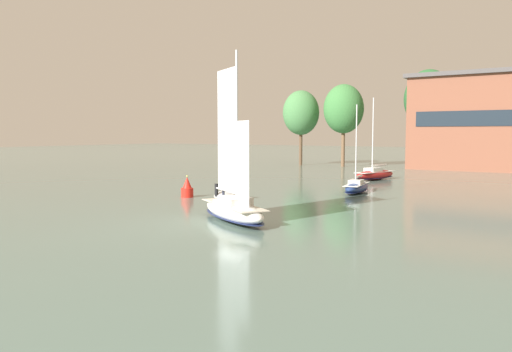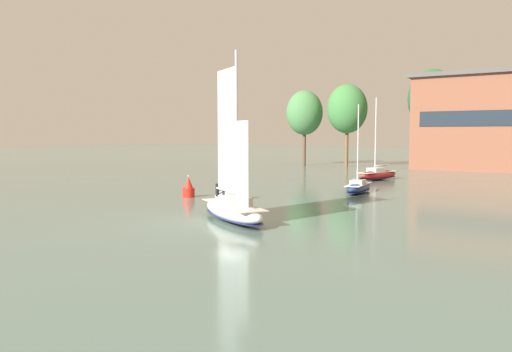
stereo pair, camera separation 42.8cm
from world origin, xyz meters
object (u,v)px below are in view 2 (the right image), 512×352
(tree_shore_right, at_px, (433,99))
(sailboat_moored_near_marina, at_px, (377,174))
(sailboat_moored_mid_channel, at_px, (358,187))
(channel_buoy, at_px, (189,188))
(motor_tender, at_px, (232,194))
(sailboat_main, at_px, (233,207))
(tree_shore_center, at_px, (305,113))
(tree_shore_left, at_px, (347,109))

(tree_shore_right, height_order, sailboat_moored_near_marina, tree_shore_right)
(sailboat_moored_mid_channel, relative_size, channel_buoy, 4.27)
(motor_tender, xyz_separation_m, channel_buoy, (-4.90, -0.61, 0.30))
(sailboat_main, relative_size, sailboat_moored_near_marina, 1.09)
(sailboat_moored_mid_channel, distance_m, channel_buoy, 17.97)
(tree_shore_center, relative_size, tree_shore_right, 0.83)
(sailboat_main, xyz_separation_m, sailboat_moored_near_marina, (-2.56, 36.39, -0.22))
(tree_shore_right, distance_m, motor_tender, 56.10)
(sailboat_main, bearing_deg, tree_shore_right, 92.37)
(channel_buoy, bearing_deg, sailboat_moored_mid_channel, 45.59)
(sailboat_moored_mid_channel, distance_m, motor_tender, 14.43)
(sailboat_moored_near_marina, xyz_separation_m, channel_buoy, (-9.07, -28.06, 0.12))
(tree_shore_center, bearing_deg, sailboat_main, -66.22)
(tree_shore_center, bearing_deg, motor_tender, -68.97)
(tree_shore_center, height_order, channel_buoy, tree_shore_center)
(tree_shore_left, relative_size, motor_tender, 3.36)
(tree_shore_center, bearing_deg, sailboat_moored_near_marina, -43.75)
(sailboat_main, bearing_deg, tree_shore_center, 113.78)
(tree_shore_right, bearing_deg, channel_buoy, -99.24)
(sailboat_moored_mid_channel, bearing_deg, tree_shore_right, 94.81)
(sailboat_moored_near_marina, relative_size, sailboat_moored_mid_channel, 1.19)
(tree_shore_right, relative_size, motor_tender, 3.85)
(channel_buoy, bearing_deg, tree_shore_center, 105.77)
(tree_shore_left, distance_m, sailboat_moored_near_marina, 28.81)
(tree_shore_right, relative_size, sailboat_moored_near_marina, 1.60)
(tree_shore_center, height_order, sailboat_moored_mid_channel, tree_shore_center)
(tree_shore_left, xyz_separation_m, tree_shore_right, (14.42, 4.47, 1.55))
(tree_shore_center, xyz_separation_m, sailboat_moored_near_marina, (23.29, -22.30, -9.55))
(channel_buoy, bearing_deg, tree_shore_right, 80.76)
(tree_shore_left, bearing_deg, sailboat_main, -73.92)
(tree_shore_right, distance_m, sailboat_moored_near_marina, 29.62)
(tree_shore_left, distance_m, tree_shore_right, 15.18)
(tree_shore_left, height_order, channel_buoy, tree_shore_left)
(sailboat_main, bearing_deg, sailboat_moored_mid_channel, 87.46)
(channel_buoy, bearing_deg, sailboat_moored_near_marina, 72.09)
(sailboat_main, bearing_deg, tree_shore_left, 106.08)
(tree_shore_right, xyz_separation_m, sailboat_moored_near_marina, (0.07, -27.24, -11.65))
(sailboat_moored_near_marina, xyz_separation_m, sailboat_moored_mid_channel, (3.50, -15.23, -0.12))
(tree_shore_right, relative_size, sailboat_moored_mid_channel, 1.90)
(tree_shore_left, xyz_separation_m, sailboat_moored_near_marina, (14.49, -22.77, -10.09))
(sailboat_moored_near_marina, height_order, sailboat_moored_mid_channel, sailboat_moored_near_marina)
(tree_shore_left, distance_m, sailboat_main, 62.35)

